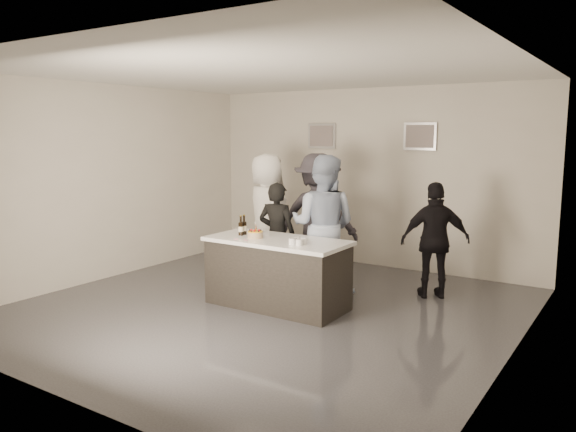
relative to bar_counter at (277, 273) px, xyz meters
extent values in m
plane|color=#3D3D42|center=(-0.07, -0.14, -0.45)|extent=(6.00, 6.00, 0.00)
plane|color=white|center=(-0.07, -0.14, 2.55)|extent=(6.00, 6.00, 0.00)
cube|color=beige|center=(-0.07, 2.86, 1.05)|extent=(6.00, 0.04, 3.00)
cube|color=beige|center=(-0.07, -3.14, 1.05)|extent=(6.00, 0.04, 3.00)
cube|color=beige|center=(-3.07, -0.14, 1.05)|extent=(0.04, 6.00, 3.00)
cube|color=beige|center=(2.93, -0.14, 1.05)|extent=(0.04, 6.00, 3.00)
cube|color=#B2B2B7|center=(-0.97, 2.83, 1.75)|extent=(0.54, 0.04, 0.44)
cube|color=#B2B2B7|center=(0.83, 2.83, 1.75)|extent=(0.54, 0.04, 0.44)
cube|color=white|center=(0.00, 0.00, 0.00)|extent=(1.86, 0.86, 0.90)
cylinder|color=#EEAF19|center=(-0.28, -0.10, 0.49)|extent=(0.20, 0.20, 0.08)
cylinder|color=black|center=(-0.56, 0.02, 0.58)|extent=(0.07, 0.07, 0.26)
cylinder|color=black|center=(-0.55, -0.05, 0.58)|extent=(0.07, 0.07, 0.26)
cube|color=#C27612|center=(0.41, -0.15, 0.49)|extent=(0.19, 0.19, 0.08)
cube|color=pink|center=(-0.32, -0.29, 0.45)|extent=(0.24, 0.08, 0.01)
imported|color=black|center=(-0.51, 0.75, 0.33)|extent=(0.63, 0.47, 1.55)
imported|color=#9AAAC9|center=(0.20, 0.85, 0.53)|extent=(1.08, 0.91, 1.96)
imported|color=white|center=(-1.14, 1.38, 0.52)|extent=(1.12, 1.06, 1.93)
imported|color=black|center=(1.58, 1.53, 0.35)|extent=(1.00, 0.83, 1.60)
imported|color=#2E2B33|center=(-0.27, 1.48, 0.53)|extent=(1.41, 1.05, 1.95)
camera|label=1|loc=(4.02, -5.88, 1.81)|focal=35.00mm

